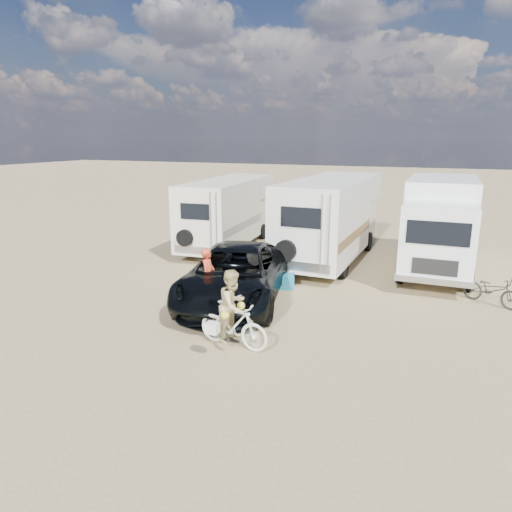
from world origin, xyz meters
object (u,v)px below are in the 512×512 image
at_px(rv_left, 229,214).
at_px(bike_parked, 492,290).
at_px(rider_woman, 233,313).
at_px(bike_man, 209,293).
at_px(box_truck, 439,227).
at_px(dark_suv, 236,274).
at_px(crate, 286,281).
at_px(rider_man, 208,282).
at_px(rv_main, 331,220).
at_px(bike_woman, 233,325).
at_px(cooler, 285,281).

xyz_separation_m(rv_left, bike_parked, (10.45, -3.73, -1.06)).
bearing_deg(rider_woman, bike_parked, -39.58).
bearing_deg(bike_man, rv_left, 12.38).
height_order(rv_left, box_truck, box_truck).
bearing_deg(dark_suv, crate, 49.45).
bearing_deg(rv_left, box_truck, -8.09).
xyz_separation_m(rider_man, bike_parked, (7.64, 3.45, -0.35)).
bearing_deg(box_truck, rv_main, 178.90).
relative_size(box_truck, dark_suv, 1.14).
distance_m(box_truck, rider_man, 8.96).
relative_size(bike_woman, cooler, 3.06).
xyz_separation_m(bike_man, rider_man, (0.00, 0.00, 0.34)).
distance_m(rv_main, box_truck, 4.02).
xyz_separation_m(rv_left, dark_suv, (3.27, -6.29, -0.69)).
distance_m(bike_man, crate, 3.08).
relative_size(rv_main, bike_man, 4.31).
bearing_deg(crate, bike_woman, -86.06).
height_order(rider_woman, cooler, rider_woman).
bearing_deg(dark_suv, rider_woman, -78.37).
distance_m(rv_left, rider_man, 7.75).
xyz_separation_m(rider_man, cooler, (1.48, 2.52, -0.56)).
xyz_separation_m(bike_man, cooler, (1.48, 2.52, -0.22)).
height_order(rv_main, bike_woman, rv_main).
bearing_deg(bike_man, box_truck, -51.11).
relative_size(rv_left, bike_man, 3.92).
bearing_deg(crate, rv_left, 133.57).
distance_m(bike_woman, rider_man, 2.73).
height_order(bike_man, rider_man, rider_man).
relative_size(rider_woman, crate, 3.72).
bearing_deg(bike_man, bike_woman, -148.49).
bearing_deg(cooler, bike_man, -138.82).
xyz_separation_m(dark_suv, bike_man, (-0.46, -0.89, -0.37)).
bearing_deg(rv_main, rv_left, 175.66).
distance_m(rv_left, bike_parked, 11.15).
distance_m(rider_man, bike_parked, 8.39).
height_order(box_truck, cooler, box_truck).
height_order(bike_man, bike_woman, bike_woman).
xyz_separation_m(dark_suv, bike_parked, (7.18, 2.56, -0.37)).
xyz_separation_m(box_truck, rider_woman, (-4.21, -8.69, -0.82)).
height_order(bike_parked, cooler, bike_parked).
bearing_deg(box_truck, bike_woman, -116.17).
height_order(rv_left, cooler, rv_left).
xyz_separation_m(rv_left, box_truck, (8.79, -0.56, 0.16)).
height_order(rv_main, bike_man, rv_main).
bearing_deg(bike_parked, rv_main, 90.64).
distance_m(rv_main, crate, 4.25).
bearing_deg(crate, dark_suv, -118.29).
xyz_separation_m(cooler, crate, (-0.04, 0.19, -0.06)).
height_order(rv_main, rider_woman, rv_main).
bearing_deg(cooler, rider_woman, -104.86).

